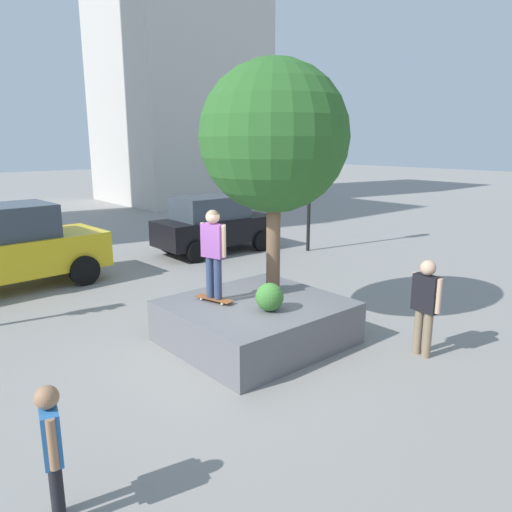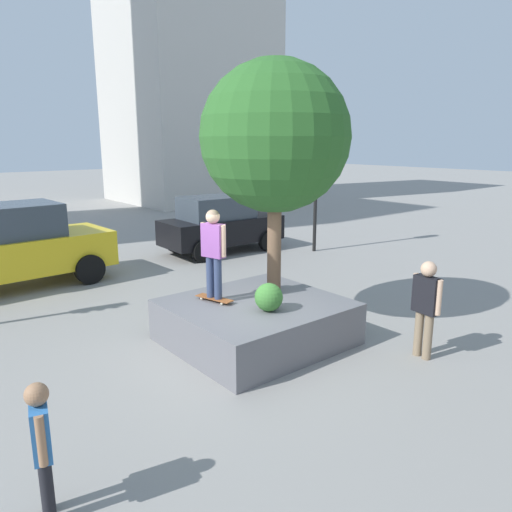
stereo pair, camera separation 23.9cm
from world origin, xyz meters
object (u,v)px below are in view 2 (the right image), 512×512
Objects in this scene: planter_ledge at (256,322)px; sedan_parked at (220,224)px; skateboard at (214,299)px; bystander_watching at (42,442)px; taxi_cab at (13,246)px; plaza_tree at (275,138)px; skateboarder at (213,248)px; traffic_light_corner at (316,153)px; pedestrian_crossing at (426,303)px.

sedan_parked is (4.02, 6.89, 0.59)m from planter_ledge.
bystander_watching reaches higher than skateboard.
skateboard is at bearing -72.05° from taxi_cab.
taxi_cab is (-2.65, 6.85, 0.72)m from planter_ledge.
bystander_watching is at bearing -154.81° from plaza_tree.
traffic_light_corner is (7.26, 4.39, 1.54)m from skateboarder.
plaza_tree is 1.06× the size of sedan_parked.
sedan_parked is 12.47m from bystander_watching.
pedestrian_crossing reaches higher than skateboard.
traffic_light_corner is 3.33× the size of bystander_watching.
pedestrian_crossing reaches higher than bystander_watching.
taxi_cab is (-2.05, 6.33, 0.26)m from skateboard.
skateboarder reaches higher than planter_ledge.
planter_ledge is at bearing -40.79° from skateboarder.
pedestrian_crossing is (2.48, -2.96, -0.83)m from skateboarder.
taxi_cab is at bearing 117.18° from plaza_tree.
traffic_light_corner reaches higher than skateboarder.
taxi_cab is 1.13× the size of sedan_parked.
plaza_tree is 0.90× the size of traffic_light_corner.
plaza_tree is 4.12m from pedestrian_crossing.
pedestrian_crossing is (-4.78, -7.35, -2.37)m from traffic_light_corner.
planter_ledge is 8.79m from traffic_light_corner.
pedestrian_crossing is at bearing -102.93° from sedan_parked.
bystander_watching is at bearing -145.62° from skateboarder.
skateboard is 0.49× the size of skateboarder.
sedan_parked is (3.31, 6.59, -2.87)m from plaza_tree.
traffic_light_corner is (2.63, -1.98, 2.40)m from sedan_parked.
taxi_cab is at bearing 115.98° from pedestrian_crossing.
sedan_parked is 4.08m from traffic_light_corner.
skateboarder is at bearing 139.21° from planter_ledge.
sedan_parked is at bearing 54.02° from skateboard.
planter_ledge is 0.69× the size of plaza_tree.
taxi_cab is at bearing -179.70° from sedan_parked.
sedan_parked is 2.40× the size of pedestrian_crossing.
plaza_tree is at bearing 22.61° from planter_ledge.
skateboard is 6.66m from taxi_cab.
pedestrian_crossing is at bearing -64.02° from taxi_cab.
taxi_cab is (-2.05, 6.33, -0.74)m from skateboarder.
taxi_cab is at bearing 78.17° from bystander_watching.
bystander_watching is at bearing -154.42° from planter_ledge.
bystander_watching is (-8.56, -9.06, -0.12)m from sedan_parked.
skateboarder is 3.95m from pedestrian_crossing.
sedan_parked is (4.62, 6.37, -0.86)m from skateboarder.
sedan_parked is 9.57m from pedestrian_crossing.
plaza_tree is 2.41m from skateboarder.
skateboarder is 1.12× the size of bystander_watching.
bystander_watching is at bearing -101.83° from taxi_cab.
skateboarder is 0.34× the size of traffic_light_corner.
plaza_tree reaches higher than taxi_cab.
plaza_tree reaches higher than sedan_parked.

